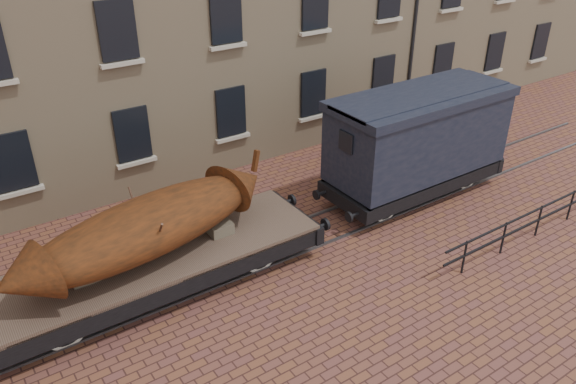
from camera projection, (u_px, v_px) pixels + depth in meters
ground at (288, 242)px, 16.17m from camera, size 90.00×90.00×0.00m
rail_track at (288, 241)px, 16.16m from camera, size 30.00×1.52×0.06m
flatcar_wagon at (157, 262)px, 13.84m from camera, size 9.28×2.52×1.40m
iron_boat at (148, 226)px, 13.25m from camera, size 7.17×3.16×1.70m
goods_van at (419, 133)px, 17.54m from camera, size 6.81×2.48×3.52m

